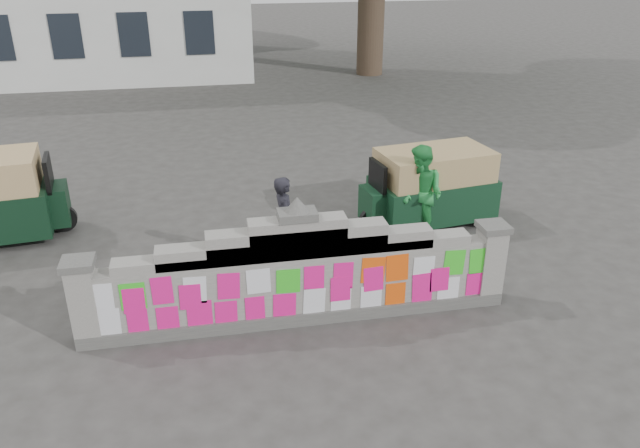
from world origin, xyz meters
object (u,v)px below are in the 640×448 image
object	(u,v)px
pedestrian	(421,194)
rickshaw_right	(430,186)
cyclist_bike	(286,251)
cyclist_rider	(285,234)

from	to	relation	value
pedestrian	rickshaw_right	size ratio (longest dim) A/B	0.66
cyclist_bike	cyclist_rider	size ratio (longest dim) A/B	1.12
pedestrian	rickshaw_right	xyz separation A→B (m)	(0.44, 0.69, -0.14)
cyclist_rider	cyclist_bike	bearing A→B (deg)	-0.00
cyclist_bike	cyclist_rider	distance (m)	0.32
cyclist_bike	rickshaw_right	xyz separation A→B (m)	(3.14, 1.61, 0.33)
cyclist_rider	rickshaw_right	size ratio (longest dim) A/B	0.55
cyclist_rider	rickshaw_right	xyz separation A→B (m)	(3.14, 1.61, 0.02)
pedestrian	cyclist_rider	bearing A→B (deg)	-104.26
cyclist_bike	pedestrian	bearing A→B (deg)	-74.47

